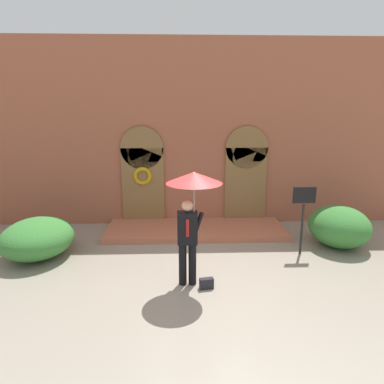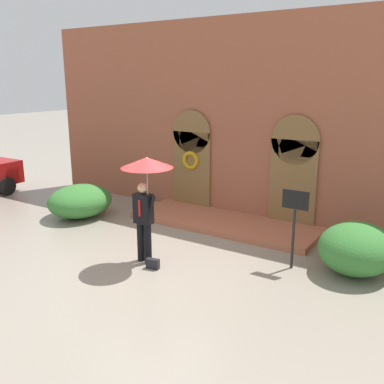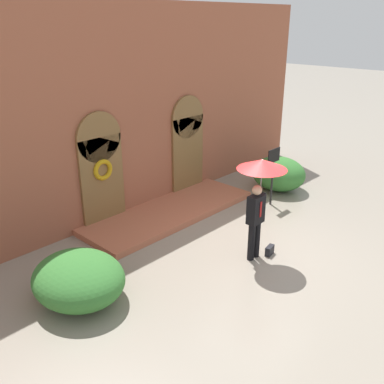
{
  "view_description": "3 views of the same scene",
  "coord_description": "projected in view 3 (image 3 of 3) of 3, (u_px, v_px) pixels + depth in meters",
  "views": [
    {
      "loc": [
        -0.46,
        -6.5,
        3.52
      ],
      "look_at": [
        -0.16,
        1.69,
        1.55
      ],
      "focal_mm": 32.0,
      "sensor_mm": 36.0,
      "label": 1
    },
    {
      "loc": [
        5.3,
        -6.89,
        3.92
      ],
      "look_at": [
        -0.07,
        1.53,
        1.29
      ],
      "focal_mm": 40.0,
      "sensor_mm": 36.0,
      "label": 2
    },
    {
      "loc": [
        -7.55,
        -4.93,
        5.17
      ],
      "look_at": [
        -0.38,
        1.85,
        1.13
      ],
      "focal_mm": 40.0,
      "sensor_mm": 36.0,
      "label": 3
    }
  ],
  "objects": [
    {
      "name": "shrub_right",
      "position": [
        279.0,
        174.0,
        13.7
      ],
      "size": [
        1.54,
        1.74,
        1.07
      ],
      "primitive_type": "ellipsoid",
      "color": "#387A33",
      "rests_on": "ground"
    },
    {
      "name": "building_facade",
      "position": [
        141.0,
        115.0,
        11.8
      ],
      "size": [
        14.0,
        2.3,
        5.6
      ],
      "color": "#9E563D",
      "rests_on": "ground"
    },
    {
      "name": "handbag",
      "position": [
        270.0,
        250.0,
        10.02
      ],
      "size": [
        0.3,
        0.17,
        0.22
      ],
      "primitive_type": "cube",
      "rotation": [
        0.0,
        0.0,
        0.19
      ],
      "color": "black",
      "rests_on": "ground"
    },
    {
      "name": "ground_plane",
      "position": [
        259.0,
        252.0,
        10.17
      ],
      "size": [
        80.0,
        80.0,
        0.0
      ],
      "primitive_type": "plane",
      "color": "gray"
    },
    {
      "name": "shrub_left",
      "position": [
        79.0,
        279.0,
        8.29
      ],
      "size": [
        1.71,
        1.96,
        0.94
      ],
      "primitive_type": "ellipsoid",
      "color": "#387A33",
      "rests_on": "ground"
    },
    {
      "name": "sign_post",
      "position": [
        273.0,
        167.0,
        12.33
      ],
      "size": [
        0.56,
        0.06,
        1.72
      ],
      "color": "black",
      "rests_on": "ground"
    },
    {
      "name": "person_with_umbrella",
      "position": [
        260.0,
        179.0,
        9.27
      ],
      "size": [
        1.1,
        1.1,
        2.36
      ],
      "color": "black",
      "rests_on": "ground"
    }
  ]
}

